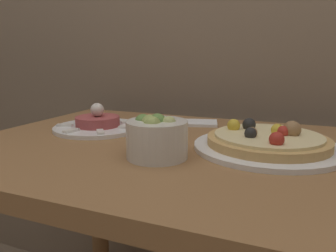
% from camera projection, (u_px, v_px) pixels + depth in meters
% --- Properties ---
extents(dining_table, '(1.00, 0.67, 0.76)m').
position_uv_depth(dining_table, '(190.00, 204.00, 0.73)').
color(dining_table, olive).
rests_on(dining_table, ground_plane).
extents(pizza_plate, '(0.30, 0.30, 0.06)m').
position_uv_depth(pizza_plate, '(268.00, 142.00, 0.67)').
color(pizza_plate, white).
rests_on(pizza_plate, dining_table).
extents(tartare_plate, '(0.23, 0.23, 0.07)m').
position_uv_depth(tartare_plate, '(98.00, 124.00, 0.85)').
color(tartare_plate, white).
rests_on(tartare_plate, dining_table).
extents(small_bowl, '(0.12, 0.12, 0.08)m').
position_uv_depth(small_bowl, '(156.00, 137.00, 0.61)').
color(small_bowl, silver).
rests_on(small_bowl, dining_table).
extents(napkin, '(0.15, 0.11, 0.01)m').
position_uv_depth(napkin, '(193.00, 123.00, 0.92)').
color(napkin, white).
rests_on(napkin, dining_table).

